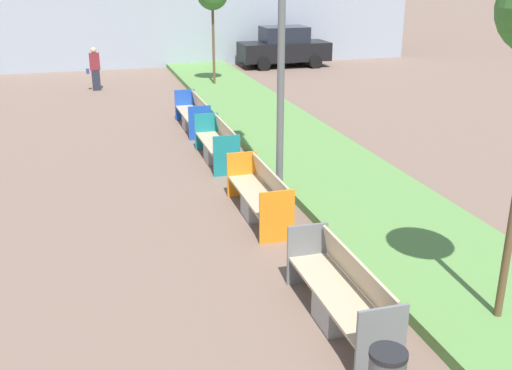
{
  "coord_description": "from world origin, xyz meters",
  "views": [
    {
      "loc": [
        -2.03,
        1.65,
        4.45
      ],
      "look_at": [
        0.9,
        11.81,
        0.6
      ],
      "focal_mm": 42.0,
      "sensor_mm": 36.0,
      "label": 1
    }
  ],
  "objects": [
    {
      "name": "bench_orange_frame",
      "position": [
        0.94,
        11.69,
        0.38
      ],
      "size": [
        0.65,
        2.37,
        0.94
      ],
      "color": "#9E9B96",
      "rests_on": "ground"
    },
    {
      "name": "bench_grey_frame",
      "position": [
        0.94,
        7.91,
        0.38
      ],
      "size": [
        0.65,
        2.38,
        0.94
      ],
      "color": "#9E9B96",
      "rests_on": "ground"
    },
    {
      "name": "planter_grass_strip",
      "position": [
        3.2,
        12.0,
        0.09
      ],
      "size": [
        2.8,
        120.0,
        0.18
      ],
      "color": "#568442",
      "rests_on": "ground"
    },
    {
      "name": "bench_blue_frame",
      "position": [
        0.94,
        18.51,
        0.38
      ],
      "size": [
        0.65,
        2.42,
        0.94
      ],
      "color": "#9E9B96",
      "rests_on": "ground"
    },
    {
      "name": "pedestrian_walking",
      "position": [
        -1.58,
        25.35,
        0.82
      ],
      "size": [
        0.53,
        0.24,
        1.63
      ],
      "color": "#232633",
      "rests_on": "ground"
    },
    {
      "name": "parked_car_distant",
      "position": [
        7.21,
        28.89,
        0.91
      ],
      "size": [
        4.21,
        2.0,
        1.86
      ],
      "rotation": [
        0.0,
        0.0,
        -0.01
      ],
      "color": "black",
      "rests_on": "ground"
    },
    {
      "name": "bench_teal_frame",
      "position": [
        0.94,
        15.29,
        0.37
      ],
      "size": [
        0.65,
        2.27,
        0.94
      ],
      "color": "#9E9B96",
      "rests_on": "ground"
    }
  ]
}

